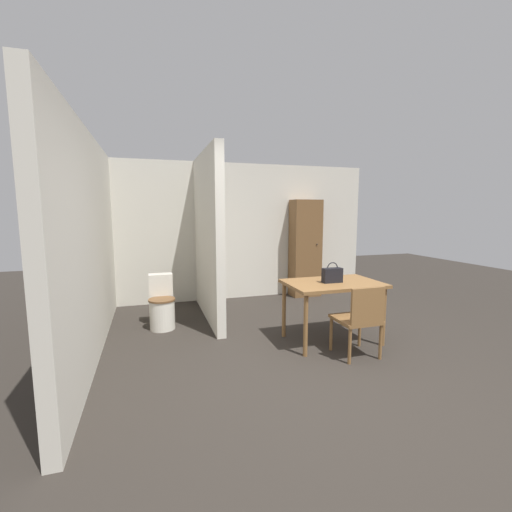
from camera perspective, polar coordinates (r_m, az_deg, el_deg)
The scene contains 9 objects.
ground_plane at distance 3.54m, azimuth 11.05°, elevation -20.17°, with size 16.00×16.00×0.00m, color #2D2823.
wall_back at distance 6.42m, azimuth -3.62°, elevation 4.07°, with size 5.21×0.12×2.50m.
wall_left at distance 4.51m, azimuth -25.50°, elevation 1.86°, with size 0.12×4.42×2.50m.
partition_wall at distance 5.25m, azimuth -8.10°, elevation 3.22°, with size 0.12×2.00×2.50m.
dining_table at distance 4.38m, azimuth 12.67°, elevation -5.33°, with size 1.16×0.77×0.76m.
wooden_chair at distance 4.04m, azimuth 16.88°, elevation -9.82°, with size 0.45×0.45×0.83m.
toilet at distance 5.03m, azimuth -15.42°, elevation -7.98°, with size 0.36×0.51×0.74m.
handbag at distance 4.32m, azimuth 12.59°, elevation -3.09°, with size 0.25×0.10×0.25m.
wooden_cabinet at distance 6.65m, azimuth 8.19°, elevation 1.29°, with size 0.55×0.39×1.84m.
Camera 1 is at (-1.53, -2.74, 1.64)m, focal length 24.00 mm.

